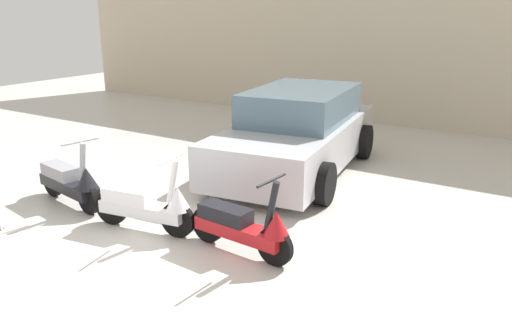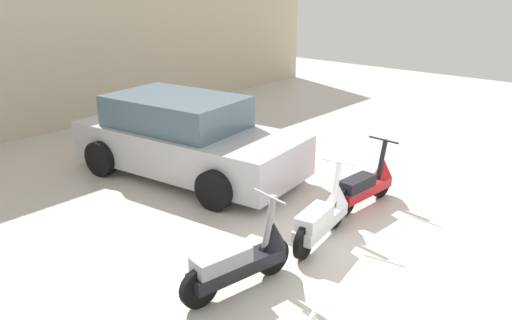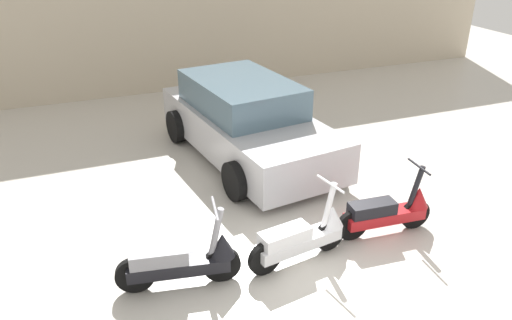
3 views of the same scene
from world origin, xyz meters
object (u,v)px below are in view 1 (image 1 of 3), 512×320
object	(u,v)px
scooter_front_center	(244,226)
scooter_front_left	(71,181)
scooter_front_right	(147,204)
car_rear_left	(297,132)

from	to	relation	value
scooter_front_center	scooter_front_left	bearing A→B (deg)	-174.55
scooter_front_left	scooter_front_right	size ratio (longest dim) A/B	1.02
scooter_front_right	car_rear_left	bearing A→B (deg)	73.17
car_rear_left	scooter_front_center	bearing A→B (deg)	9.29
scooter_front_right	car_rear_left	distance (m)	3.42
scooter_front_left	car_rear_left	bearing A→B (deg)	68.20
scooter_front_left	car_rear_left	xyz separation A→B (m)	(2.05, 3.32, 0.32)
scooter_front_center	car_rear_left	bearing A→B (deg)	111.10
scooter_front_right	scooter_front_center	distance (m)	1.44
scooter_front_left	car_rear_left	size ratio (longest dim) A/B	0.34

